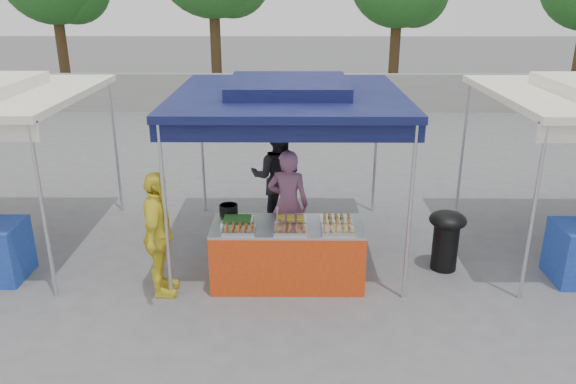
{
  "coord_description": "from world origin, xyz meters",
  "views": [
    {
      "loc": [
        0.06,
        -6.85,
        3.79
      ],
      "look_at": [
        0.0,
        0.6,
        1.05
      ],
      "focal_mm": 35.0,
      "sensor_mm": 36.0,
      "label": 1
    }
  ],
  "objects_px": {
    "helper_man": "(277,177)",
    "customer_person": "(159,235)",
    "wok_burner": "(446,235)",
    "cooking_pot": "(229,210)",
    "vendor_woman": "(288,204)",
    "vendor_table": "(288,254)"
  },
  "relations": [
    {
      "from": "customer_person",
      "to": "vendor_woman",
      "type": "bearing_deg",
      "value": -58.52
    },
    {
      "from": "vendor_woman",
      "to": "wok_burner",
      "type": "bearing_deg",
      "value": -179.7
    },
    {
      "from": "cooking_pot",
      "to": "vendor_woman",
      "type": "bearing_deg",
      "value": 30.84
    },
    {
      "from": "vendor_table",
      "to": "helper_man",
      "type": "bearing_deg",
      "value": 95.8
    },
    {
      "from": "vendor_woman",
      "to": "helper_man",
      "type": "bearing_deg",
      "value": -69.38
    },
    {
      "from": "helper_man",
      "to": "customer_person",
      "type": "xyz_separation_m",
      "value": [
        -1.44,
        -2.16,
        -0.06
      ]
    },
    {
      "from": "wok_burner",
      "to": "customer_person",
      "type": "relative_size",
      "value": 0.52
    },
    {
      "from": "wok_burner",
      "to": "helper_man",
      "type": "height_order",
      "value": "helper_man"
    },
    {
      "from": "vendor_table",
      "to": "vendor_woman",
      "type": "bearing_deg",
      "value": 89.98
    },
    {
      "from": "cooking_pot",
      "to": "wok_burner",
      "type": "bearing_deg",
      "value": 1.66
    },
    {
      "from": "cooking_pot",
      "to": "vendor_woman",
      "type": "xyz_separation_m",
      "value": [
        0.81,
        0.48,
        -0.1
      ]
    },
    {
      "from": "vendor_table",
      "to": "vendor_woman",
      "type": "distance_m",
      "value": 0.9
    },
    {
      "from": "cooking_pot",
      "to": "wok_burner",
      "type": "distance_m",
      "value": 3.05
    },
    {
      "from": "cooking_pot",
      "to": "helper_man",
      "type": "distance_m",
      "value": 1.65
    },
    {
      "from": "cooking_pot",
      "to": "vendor_woman",
      "type": "relative_size",
      "value": 0.15
    },
    {
      "from": "vendor_table",
      "to": "helper_man",
      "type": "distance_m",
      "value": 1.93
    },
    {
      "from": "vendor_table",
      "to": "helper_man",
      "type": "height_order",
      "value": "helper_man"
    },
    {
      "from": "wok_burner",
      "to": "cooking_pot",
      "type": "bearing_deg",
      "value": 168.36
    },
    {
      "from": "wok_burner",
      "to": "helper_man",
      "type": "xyz_separation_m",
      "value": [
        -2.41,
        1.45,
        0.37
      ]
    },
    {
      "from": "wok_burner",
      "to": "helper_man",
      "type": "relative_size",
      "value": 0.49
    },
    {
      "from": "vendor_table",
      "to": "vendor_woman",
      "type": "height_order",
      "value": "vendor_woman"
    },
    {
      "from": "cooking_pot",
      "to": "customer_person",
      "type": "bearing_deg",
      "value": -142.71
    }
  ]
}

